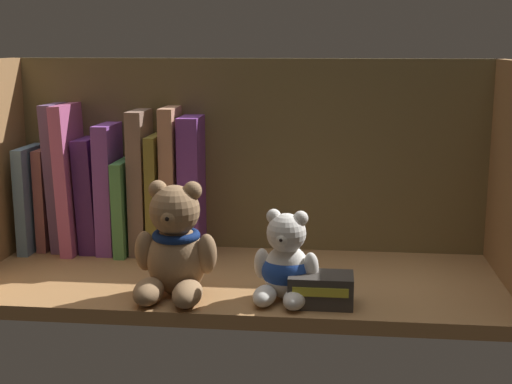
% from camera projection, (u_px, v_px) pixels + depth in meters
% --- Properties ---
extents(shelf_board, '(0.76, 0.30, 0.02)m').
position_uv_depth(shelf_board, '(238.00, 283.00, 1.05)').
color(shelf_board, '#9E7042').
rests_on(shelf_board, ground).
extents(shelf_back_panel, '(0.79, 0.01, 0.33)m').
position_uv_depth(shelf_back_panel, '(250.00, 161.00, 1.18)').
color(shelf_back_panel, brown).
rests_on(shelf_back_panel, ground).
extents(book_0, '(0.02, 0.15, 0.17)m').
position_uv_depth(book_0, '(37.00, 195.00, 1.20)').
color(book_0, '#5F84A5').
rests_on(book_0, shelf_board).
extents(book_1, '(0.02, 0.10, 0.17)m').
position_uv_depth(book_1, '(50.00, 197.00, 1.20)').
color(book_1, '#8A4E4E').
rests_on(book_1, shelf_board).
extents(book_2, '(0.03, 0.10, 0.24)m').
position_uv_depth(book_2, '(62.00, 176.00, 1.19)').
color(book_2, '#674B74').
rests_on(book_2, shelf_board).
extents(book_3, '(0.03, 0.15, 0.24)m').
position_uv_depth(book_3, '(76.00, 176.00, 1.18)').
color(book_3, '#C45B8D').
rests_on(book_3, shelf_board).
extents(book_4, '(0.03, 0.11, 0.19)m').
position_uv_depth(book_4, '(94.00, 193.00, 1.19)').
color(book_4, '#4B235D').
rests_on(book_4, shelf_board).
extents(book_5, '(0.03, 0.12, 0.21)m').
position_uv_depth(book_5, '(113.00, 186.00, 1.18)').
color(book_5, purple).
rests_on(book_5, shelf_board).
extents(book_6, '(0.02, 0.14, 0.15)m').
position_uv_depth(book_6, '(129.00, 203.00, 1.18)').
color(book_6, '#559853').
rests_on(book_6, shelf_board).
extents(book_7, '(0.02, 0.12, 0.23)m').
position_uv_depth(book_7, '(144.00, 180.00, 1.17)').
color(book_7, '#8E6D5B').
rests_on(book_7, shelf_board).
extents(book_8, '(0.02, 0.12, 0.19)m').
position_uv_depth(book_8, '(159.00, 192.00, 1.17)').
color(book_8, olive).
rests_on(book_8, shelf_board).
extents(book_9, '(0.02, 0.11, 0.24)m').
position_uv_depth(book_9, '(174.00, 179.00, 1.17)').
color(book_9, tan).
rests_on(book_9, shelf_board).
extents(book_10, '(0.03, 0.10, 0.22)m').
position_uv_depth(book_10, '(193.00, 184.00, 1.16)').
color(book_10, '#763993').
rests_on(book_10, shelf_board).
extents(teddy_bear_larger, '(0.12, 0.12, 0.16)m').
position_uv_depth(teddy_bear_larger, '(175.00, 248.00, 0.96)').
color(teddy_bear_larger, '#93704C').
rests_on(teddy_bear_larger, shelf_board).
extents(teddy_bear_smaller, '(0.09, 0.10, 0.12)m').
position_uv_depth(teddy_bear_smaller, '(286.00, 265.00, 0.95)').
color(teddy_bear_smaller, white).
rests_on(teddy_bear_smaller, shelf_board).
extents(small_product_box, '(0.08, 0.05, 0.04)m').
position_uv_depth(small_product_box, '(321.00, 290.00, 0.93)').
color(small_product_box, '#38332D').
rests_on(small_product_box, shelf_board).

